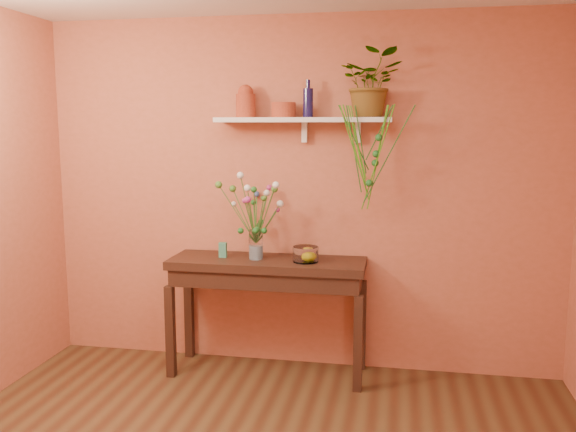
# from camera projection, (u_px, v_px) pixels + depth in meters

# --- Properties ---
(room) EXTENTS (4.04, 4.04, 2.70)m
(room) POSITION_uv_depth(u_px,v_px,m) (225.00, 245.00, 2.69)
(room) COLOR #4E381F
(room) RESTS_ON ground
(sideboard) EXTENTS (1.46, 0.47, 0.89)m
(sideboard) POSITION_uv_depth(u_px,v_px,m) (267.00, 276.00, 4.51)
(sideboard) COLOR #382117
(sideboard) RESTS_ON ground
(wall_shelf) EXTENTS (1.30, 0.24, 0.19)m
(wall_shelf) POSITION_uv_depth(u_px,v_px,m) (304.00, 120.00, 4.42)
(wall_shelf) COLOR white
(wall_shelf) RESTS_ON room
(terracotta_jug) EXTENTS (0.19, 0.19, 0.24)m
(terracotta_jug) POSITION_uv_depth(u_px,v_px,m) (246.00, 102.00, 4.49)
(terracotta_jug) COLOR #AB402A
(terracotta_jug) RESTS_ON wall_shelf
(terracotta_pot) EXTENTS (0.22, 0.22, 0.11)m
(terracotta_pot) POSITION_uv_depth(u_px,v_px,m) (284.00, 110.00, 4.43)
(terracotta_pot) COLOR #AB402A
(terracotta_pot) RESTS_ON wall_shelf
(blue_bottle) EXTENTS (0.09, 0.09, 0.27)m
(blue_bottle) POSITION_uv_depth(u_px,v_px,m) (308.00, 102.00, 4.40)
(blue_bottle) COLOR #181342
(blue_bottle) RESTS_ON wall_shelf
(spider_plant) EXTENTS (0.44, 0.38, 0.48)m
(spider_plant) POSITION_uv_depth(u_px,v_px,m) (372.00, 83.00, 4.31)
(spider_plant) COLOR #1F6323
(spider_plant) RESTS_ON wall_shelf
(plant_fronds) EXTENTS (0.53, 0.34, 0.76)m
(plant_fronds) POSITION_uv_depth(u_px,v_px,m) (370.00, 154.00, 4.23)
(plant_fronds) COLOR #1F6323
(plant_fronds) RESTS_ON wall_shelf
(glass_vase) EXTENTS (0.11, 0.11, 0.22)m
(glass_vase) POSITION_uv_depth(u_px,v_px,m) (256.00, 247.00, 4.48)
(glass_vase) COLOR white
(glass_vase) RESTS_ON sideboard
(bouquet) EXTENTS (0.52, 0.46, 0.53)m
(bouquet) POSITION_uv_depth(u_px,v_px,m) (255.00, 203.00, 4.44)
(bouquet) COLOR #386B28
(bouquet) RESTS_ON glass_vase
(glass_bowl) EXTENTS (0.19, 0.19, 0.11)m
(glass_bowl) POSITION_uv_depth(u_px,v_px,m) (306.00, 255.00, 4.40)
(glass_bowl) COLOR white
(glass_bowl) RESTS_ON sideboard
(lemon) EXTENTS (0.07, 0.07, 0.07)m
(lemon) POSITION_uv_depth(u_px,v_px,m) (308.00, 256.00, 4.40)
(lemon) COLOR yellow
(lemon) RESTS_ON glass_bowl
(carton) EXTENTS (0.06, 0.04, 0.11)m
(carton) POSITION_uv_depth(u_px,v_px,m) (223.00, 250.00, 4.55)
(carton) COLOR teal
(carton) RESTS_ON sideboard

